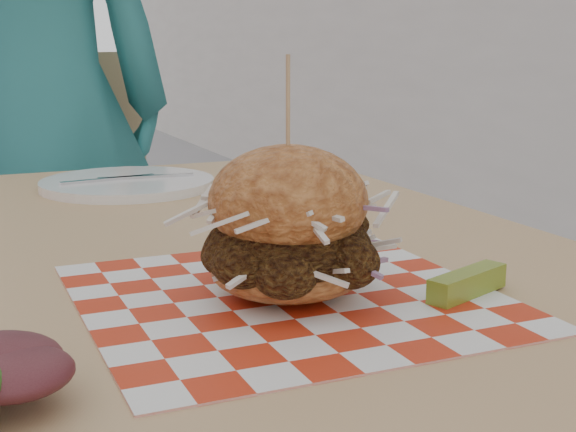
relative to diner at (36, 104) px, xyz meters
The scene contains 8 objects.
diner is the anchor object (origin of this frame).
patio_table 1.03m from the diner, 86.36° to the right, with size 0.80×1.20×0.75m.
patio_chair 0.29m from the diner, 13.83° to the left, with size 0.49×0.50×0.95m.
paper_liner 1.24m from the diner, 86.42° to the right, with size 0.36×0.36×0.00m, color red.
sandwich 1.23m from the diner, 86.42° to the right, with size 0.19×0.19×0.21m.
pickle_spear 1.32m from the diner, 80.12° to the right, with size 0.10×0.02×0.02m, color olive.
place_setting 0.64m from the diner, 84.12° to the right, with size 0.27×0.27×0.02m.
kraft_tray 0.75m from the diner, 64.86° to the right, with size 0.15×0.12×0.06m.
Camera 1 is at (-0.23, -0.86, 0.98)m, focal length 50.00 mm.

